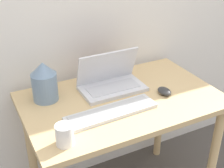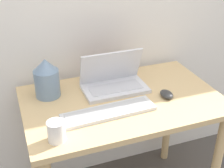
{
  "view_description": "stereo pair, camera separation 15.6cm",
  "coord_description": "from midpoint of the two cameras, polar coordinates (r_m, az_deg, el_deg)",
  "views": [
    {
      "loc": [
        -0.68,
        -0.91,
        1.6
      ],
      "look_at": [
        -0.06,
        0.32,
        0.86
      ],
      "focal_mm": 50.0,
      "sensor_mm": 36.0,
      "label": 1
    },
    {
      "loc": [
        -0.54,
        -0.97,
        1.6
      ],
      "look_at": [
        -0.06,
        0.32,
        0.86
      ],
      "focal_mm": 50.0,
      "sensor_mm": 36.0,
      "label": 2
    }
  ],
  "objects": [
    {
      "name": "keyboard",
      "position": [
        1.5,
        -3.06,
        -5.22
      ],
      "size": [
        0.46,
        0.14,
        0.02
      ],
      "color": "silver",
      "rests_on": "desk"
    },
    {
      "name": "vase",
      "position": [
        1.62,
        -14.99,
        0.31
      ],
      "size": [
        0.13,
        0.13,
        0.21
      ],
      "color": "slate",
      "rests_on": "desk"
    },
    {
      "name": "desk",
      "position": [
        1.7,
        -0.88,
        -6.03
      ],
      "size": [
        1.03,
        0.64,
        0.76
      ],
      "color": "tan",
      "rests_on": "ground_plane"
    },
    {
      "name": "mug",
      "position": [
        1.32,
        -12.07,
        -9.21
      ],
      "size": [
        0.08,
        0.08,
        0.09
      ],
      "color": "white",
      "rests_on": "desk"
    },
    {
      "name": "laptop",
      "position": [
        1.7,
        -2.88,
        0.54
      ],
      "size": [
        0.35,
        0.2,
        0.21
      ],
      "color": "silver",
      "rests_on": "desk"
    },
    {
      "name": "mouse",
      "position": [
        1.67,
        6.95,
        -1.39
      ],
      "size": [
        0.06,
        0.09,
        0.03
      ],
      "color": "#2D2D2D",
      "rests_on": "desk"
    }
  ]
}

